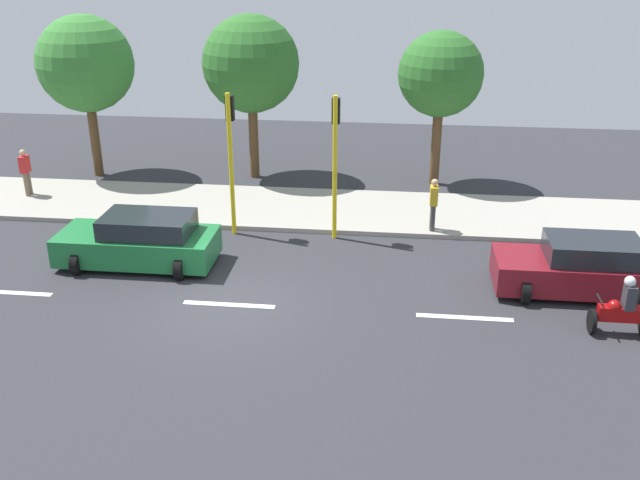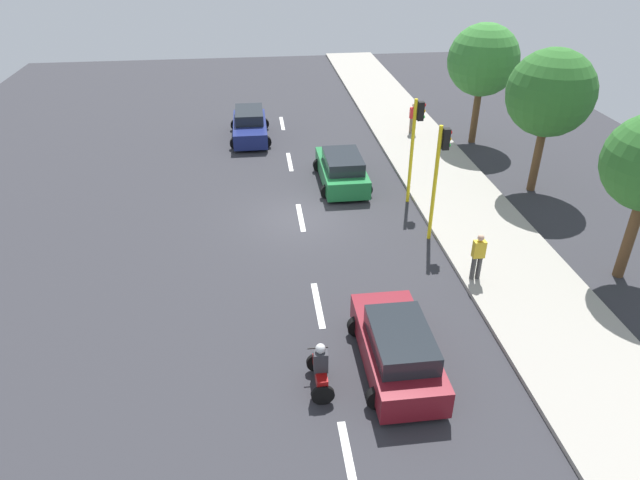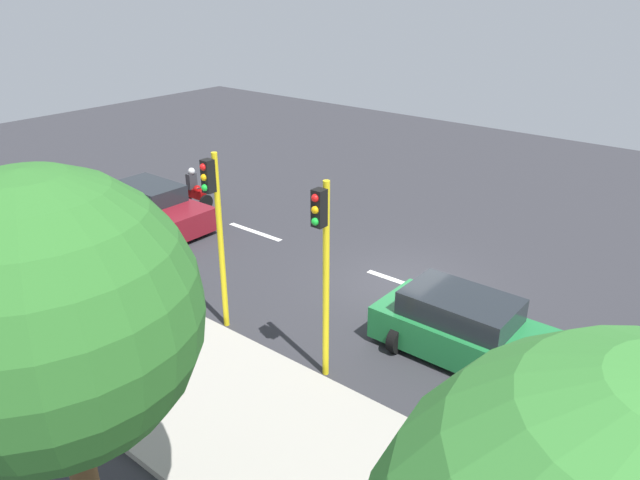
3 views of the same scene
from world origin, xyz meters
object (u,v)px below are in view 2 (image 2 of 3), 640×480
object	(u,v)px
car_dark_blue	(250,126)
traffic_light_corner	(439,168)
motorcycle	(320,369)
traffic_light_midblock	(415,137)
car_green	(342,170)
street_tree_south	(483,60)
pedestrian_near_signal	(478,255)
street_tree_center	(550,93)
pedestrian_by_tree	(413,117)
car_maroon	(397,348)

from	to	relation	value
car_dark_blue	traffic_light_corner	xyz separation A→B (m)	(6.75, -12.00, 2.22)
motorcycle	traffic_light_midblock	distance (m)	11.96
car_green	car_dark_blue	bearing A→B (deg)	121.61
street_tree_south	car_dark_blue	bearing A→B (deg)	170.27
traffic_light_corner	car_green	bearing A→B (deg)	116.39
pedestrian_near_signal	street_tree_south	xyz separation A→B (m)	(4.70, 13.00, 3.29)
traffic_light_corner	street_tree_center	bearing A→B (deg)	32.80
street_tree_south	street_tree_center	world-z (taller)	street_tree_center
street_tree_center	car_green	bearing A→B (deg)	168.91
street_tree_center	pedestrian_by_tree	bearing A→B (deg)	114.58
car_maroon	street_tree_center	xyz separation A→B (m)	(8.82, 10.52, 3.67)
traffic_light_midblock	street_tree_south	size ratio (longest dim) A/B	0.73
car_dark_blue	traffic_light_midblock	size ratio (longest dim) A/B	1.01
car_maroon	pedestrian_by_tree	size ratio (longest dim) A/B	2.54
pedestrian_by_tree	traffic_light_corner	size ratio (longest dim) A/B	0.38
pedestrian_by_tree	street_tree_center	xyz separation A→B (m)	(3.48, -7.61, 3.32)
car_green	car_dark_blue	size ratio (longest dim) A/B	0.99
pedestrian_near_signal	street_tree_south	bearing A→B (deg)	70.12
pedestrian_near_signal	traffic_light_midblock	xyz separation A→B (m)	(-0.57, 6.28, 1.87)
car_maroon	motorcycle	xyz separation A→B (m)	(-2.16, -0.49, -0.07)
car_green	street_tree_center	size ratio (longest dim) A/B	0.72
car_maroon	motorcycle	size ratio (longest dim) A/B	2.81
car_dark_blue	street_tree_center	bearing A→B (deg)	-33.55
motorcycle	traffic_light_midblock	size ratio (longest dim) A/B	0.34
motorcycle	traffic_light_corner	bearing A→B (deg)	54.45
car_green	street_tree_south	xyz separation A→B (m)	(7.93, 4.58, 3.64)
car_maroon	motorcycle	bearing A→B (deg)	-167.15
car_maroon	traffic_light_midblock	world-z (taller)	traffic_light_midblock
car_dark_blue	pedestrian_by_tree	world-z (taller)	pedestrian_by_tree
motorcycle	street_tree_south	distance (m)	20.52
pedestrian_by_tree	street_tree_south	bearing A→B (deg)	-24.73
car_green	street_tree_center	distance (m)	9.33
traffic_light_midblock	street_tree_south	world-z (taller)	street_tree_south
traffic_light_corner	street_tree_center	xyz separation A→B (m)	(5.76, 3.71, 1.45)
car_maroon	motorcycle	world-z (taller)	motorcycle
motorcycle	pedestrian_near_signal	size ratio (longest dim) A/B	0.91
car_dark_blue	traffic_light_corner	world-z (taller)	traffic_light_corner
car_dark_blue	pedestrian_near_signal	distance (m)	16.75
car_maroon	street_tree_south	bearing A→B (deg)	63.55
street_tree_center	street_tree_south	bearing A→B (deg)	94.45
pedestrian_by_tree	traffic_light_corner	bearing A→B (deg)	-101.37
motorcycle	pedestrian_near_signal	xyz separation A→B (m)	(5.78, 4.23, 0.42)
traffic_light_midblock	motorcycle	bearing A→B (deg)	-116.38
car_green	pedestrian_near_signal	bearing A→B (deg)	-69.03
traffic_light_corner	street_tree_south	world-z (taller)	street_tree_south
street_tree_south	pedestrian_by_tree	bearing A→B (deg)	155.27
car_green	pedestrian_near_signal	distance (m)	9.03
car_dark_blue	traffic_light_midblock	world-z (taller)	traffic_light_midblock
traffic_light_midblock	pedestrian_near_signal	bearing A→B (deg)	-84.81
pedestrian_near_signal	street_tree_center	xyz separation A→B (m)	(5.19, 6.77, 3.32)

